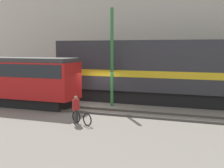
{
  "coord_description": "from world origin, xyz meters",
  "views": [
    {
      "loc": [
        8.97,
        -20.57,
        4.29
      ],
      "look_at": [
        1.44,
        -0.8,
        1.8
      ],
      "focal_mm": 50.0,
      "sensor_mm": 36.0,
      "label": 1
    }
  ],
  "objects_px": {
    "bicycle": "(82,118)",
    "person": "(76,107)",
    "utility_pole_left": "(112,58)",
    "freight_locomotive": "(179,71)",
    "streetcar": "(11,78)"
  },
  "relations": [
    {
      "from": "bicycle",
      "to": "person",
      "type": "relative_size",
      "value": 0.97
    },
    {
      "from": "person",
      "to": "utility_pole_left",
      "type": "bearing_deg",
      "value": 90.35
    },
    {
      "from": "freight_locomotive",
      "to": "person",
      "type": "distance_m",
      "value": 9.42
    },
    {
      "from": "streetcar",
      "to": "bicycle",
      "type": "bearing_deg",
      "value": -24.58
    },
    {
      "from": "utility_pole_left",
      "to": "bicycle",
      "type": "bearing_deg",
      "value": -86.09
    },
    {
      "from": "freight_locomotive",
      "to": "bicycle",
      "type": "height_order",
      "value": "freight_locomotive"
    },
    {
      "from": "freight_locomotive",
      "to": "bicycle",
      "type": "relative_size",
      "value": 12.26
    },
    {
      "from": "utility_pole_left",
      "to": "freight_locomotive",
      "type": "bearing_deg",
      "value": 27.98
    },
    {
      "from": "utility_pole_left",
      "to": "streetcar",
      "type": "bearing_deg",
      "value": -161.41
    },
    {
      "from": "streetcar",
      "to": "bicycle",
      "type": "distance_m",
      "value": 8.38
    },
    {
      "from": "freight_locomotive",
      "to": "utility_pole_left",
      "type": "xyz_separation_m",
      "value": [
        -4.48,
        -2.38,
        1.03
      ]
    },
    {
      "from": "streetcar",
      "to": "utility_pole_left",
      "type": "height_order",
      "value": "utility_pole_left"
    },
    {
      "from": "freight_locomotive",
      "to": "streetcar",
      "type": "bearing_deg",
      "value": -157.61
    },
    {
      "from": "streetcar",
      "to": "person",
      "type": "relative_size",
      "value": 6.48
    },
    {
      "from": "bicycle",
      "to": "utility_pole_left",
      "type": "distance_m",
      "value": 6.63
    }
  ]
}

